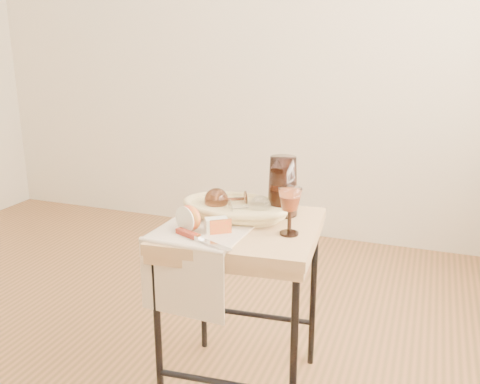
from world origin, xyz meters
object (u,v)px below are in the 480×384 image
at_px(pitcher, 283,186).
at_px(tea_towel, 200,232).
at_px(apple_half, 190,218).
at_px(table_knife, 201,238).
at_px(goblet_lying_b, 248,207).
at_px(wine_goblet, 290,211).
at_px(bread_basket, 236,210).
at_px(goblet_lying_a, 229,199).
at_px(side_table, 242,310).

bearing_deg(pitcher, tea_towel, -135.08).
distance_m(apple_half, table_knife, 0.11).
bearing_deg(goblet_lying_b, apple_half, -159.53).
bearing_deg(table_knife, wine_goblet, 58.40).
distance_m(bread_basket, table_knife, 0.27).
xyz_separation_m(goblet_lying_a, wine_goblet, (0.26, -0.12, 0.02)).
bearing_deg(tea_towel, goblet_lying_b, 61.93).
bearing_deg(table_knife, apple_half, 156.78).
distance_m(bread_basket, apple_half, 0.21).
xyz_separation_m(tea_towel, pitcher, (0.20, 0.27, 0.10)).
height_order(tea_towel, table_knife, table_knife).
xyz_separation_m(tea_towel, goblet_lying_a, (0.02, 0.21, 0.05)).
bearing_deg(tea_towel, goblet_lying_a, 87.53).
bearing_deg(apple_half, side_table, 64.69).
distance_m(tea_towel, goblet_lying_a, 0.22).
relative_size(side_table, wine_goblet, 4.13).
relative_size(apple_half, table_knife, 0.39).
bearing_deg(table_knife, side_table, 96.48).
bearing_deg(bread_basket, pitcher, 33.58).
height_order(bread_basket, goblet_lying_b, goblet_lying_b).
xyz_separation_m(bread_basket, wine_goblet, (0.22, -0.11, 0.05)).
xyz_separation_m(bread_basket, apple_half, (-0.08, -0.19, 0.02)).
bearing_deg(goblet_lying_b, tea_towel, -151.71).
height_order(goblet_lying_a, apple_half, goblet_lying_a).
distance_m(goblet_lying_a, wine_goblet, 0.28).
height_order(apple_half, table_knife, apple_half).
height_order(goblet_lying_a, goblet_lying_b, goblet_lying_a).
relative_size(wine_goblet, apple_half, 1.71).
distance_m(tea_towel, apple_half, 0.06).
bearing_deg(goblet_lying_b, bread_basket, 127.06).
bearing_deg(bread_basket, goblet_lying_a, 158.60).
bearing_deg(goblet_lying_a, wine_goblet, 124.68).
distance_m(tea_towel, bread_basket, 0.20).
bearing_deg(pitcher, side_table, -132.39).
relative_size(side_table, bread_basket, 1.85).
xyz_separation_m(bread_basket, table_knife, (-0.01, -0.27, -0.01)).
height_order(goblet_lying_a, table_knife, goblet_lying_a).
xyz_separation_m(side_table, wine_goblet, (0.17, -0.04, 0.40)).
xyz_separation_m(side_table, goblet_lying_b, (0.00, 0.05, 0.37)).
height_order(tea_towel, wine_goblet, wine_goblet).
relative_size(bread_basket, pitcher, 1.40).
bearing_deg(tea_towel, wine_goblet, 20.09).
relative_size(side_table, goblet_lying_a, 4.63).
xyz_separation_m(goblet_lying_a, table_knife, (0.02, -0.29, -0.04)).
bearing_deg(side_table, wine_goblet, -11.75).
relative_size(bread_basket, goblet_lying_a, 2.51).
bearing_deg(wine_goblet, pitcher, 112.38).
xyz_separation_m(bread_basket, goblet_lying_b, (0.05, -0.02, 0.02)).
height_order(bread_basket, wine_goblet, wine_goblet).
relative_size(goblet_lying_b, wine_goblet, 0.76).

